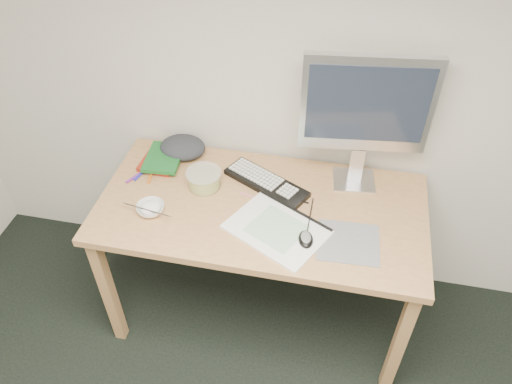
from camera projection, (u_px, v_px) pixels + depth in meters
desk at (261, 219)px, 2.19m from camera, size 1.40×0.70×0.75m
mousepad at (348, 242)px, 1.97m from camera, size 0.26×0.23×0.00m
sketchpad at (277, 229)px, 2.02m from camera, size 0.46×0.42×0.01m
keyboard at (266, 183)px, 2.22m from camera, size 0.41×0.29×0.02m
monitor at (366, 108)px, 1.99m from camera, size 0.53×0.18×0.61m
mouse at (306, 237)px, 1.96m from camera, size 0.08×0.10×0.03m
rice_bowl at (151, 209)px, 2.09m from camera, size 0.13×0.13×0.04m
chopsticks at (147, 210)px, 2.06m from camera, size 0.22×0.05×0.02m
fruit_tub at (204, 179)px, 2.20m from camera, size 0.17×0.17×0.08m
book_red at (162, 159)px, 2.35m from camera, size 0.17×0.22×0.02m
book_green at (164, 158)px, 2.32m from camera, size 0.18×0.23×0.02m
cloth_lump at (183, 147)px, 2.37m from camera, size 0.22×0.20×0.08m
pencil_pink at (256, 198)px, 2.16m from camera, size 0.16×0.05×0.01m
pencil_tan at (271, 205)px, 2.13m from camera, size 0.13×0.11×0.01m
pencil_black at (287, 197)px, 2.16m from camera, size 0.19×0.05×0.01m
marker_blue at (142, 173)px, 2.28m from camera, size 0.04×0.12×0.01m
marker_orange at (152, 173)px, 2.28m from camera, size 0.03×0.14×0.01m
marker_purple at (137, 175)px, 2.27m from camera, size 0.07×0.12×0.01m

